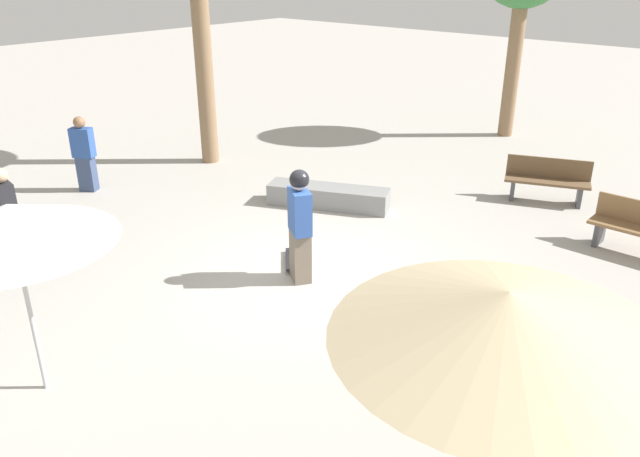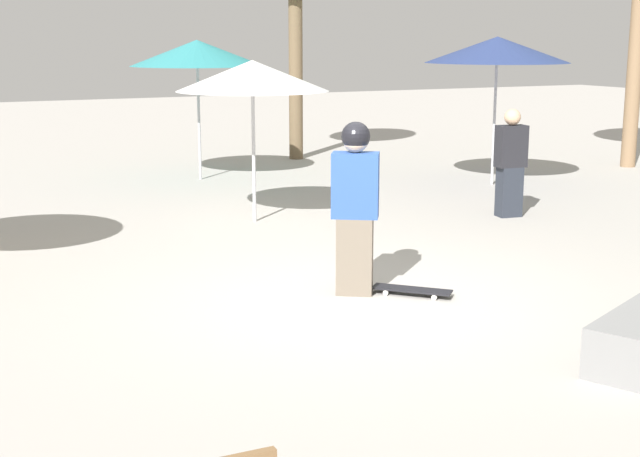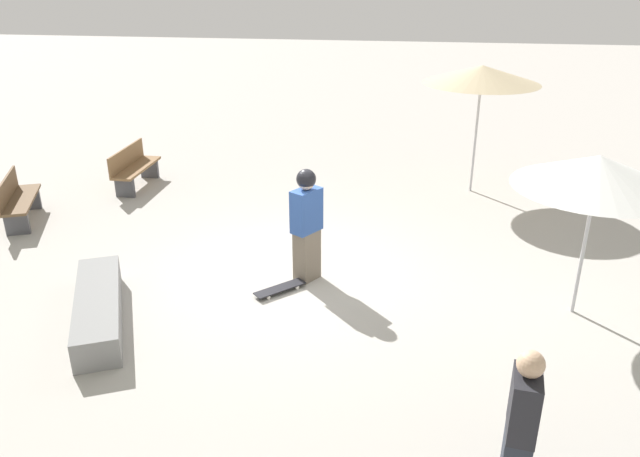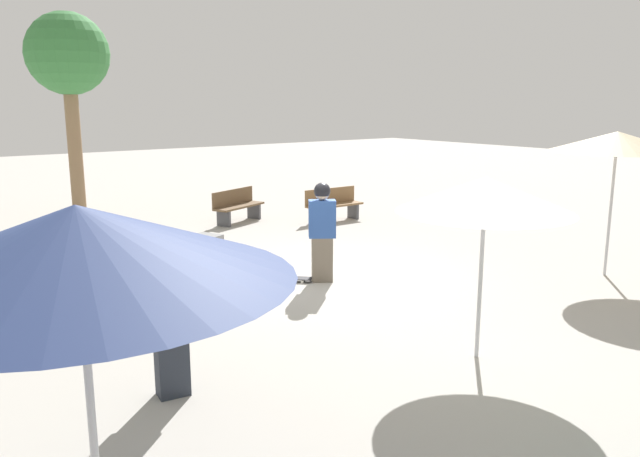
% 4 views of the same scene
% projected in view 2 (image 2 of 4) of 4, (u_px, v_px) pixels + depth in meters
% --- Properties ---
extents(ground_plane, '(60.00, 60.00, 0.00)m').
position_uv_depth(ground_plane, '(359.00, 300.00, 8.80)').
color(ground_plane, '#ADA8A0').
extents(skater_main, '(0.46, 0.53, 1.74)m').
position_uv_depth(skater_main, '(355.00, 202.00, 8.83)').
color(skater_main, '#726656').
rests_on(skater_main, ground_plane).
extents(skateboard, '(0.71, 0.70, 0.07)m').
position_uv_depth(skateboard, '(412.00, 290.00, 8.94)').
color(skateboard, black).
rests_on(skateboard, ground_plane).
extents(shade_umbrella_navy, '(2.47, 2.47, 2.55)m').
position_uv_depth(shade_umbrella_navy, '(497.00, 50.00, 15.15)').
color(shade_umbrella_navy, '#B7B7BC').
rests_on(shade_umbrella_navy, ground_plane).
extents(shade_umbrella_teal, '(2.38, 2.38, 2.49)m').
position_uv_depth(shade_umbrella_teal, '(197.00, 53.00, 15.76)').
color(shade_umbrella_teal, '#B7B7BC').
rests_on(shade_umbrella_teal, ground_plane).
extents(shade_umbrella_white, '(2.10, 2.10, 2.24)m').
position_uv_depth(shade_umbrella_white, '(252.00, 76.00, 12.11)').
color(shade_umbrella_white, '#B7B7BC').
rests_on(shade_umbrella_white, ground_plane).
extents(bystander_watching, '(0.29, 0.45, 1.55)m').
position_uv_depth(bystander_watching, '(510.00, 163.00, 12.73)').
color(bystander_watching, '#282D38').
rests_on(bystander_watching, ground_plane).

